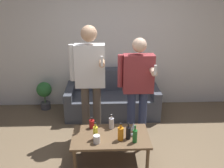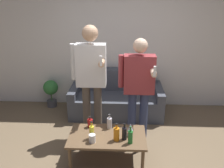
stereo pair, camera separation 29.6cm
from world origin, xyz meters
TOP-DOWN VIEW (x-y plane):
  - wall_back at (0.00, 2.09)m, footprint 8.00×0.06m
  - couch at (-0.11, 1.68)m, footprint 1.71×0.82m
  - coffee_table at (-0.19, 0.18)m, footprint 1.03×0.61m
  - bottle_orange at (-0.17, 0.38)m, footprint 0.07×0.07m
  - bottle_green at (-0.39, 0.11)m, footprint 0.06×0.06m
  - bottle_dark at (-0.06, 0.08)m, footprint 0.08×0.08m
  - bottle_yellow at (0.12, 0.02)m, footprint 0.06×0.06m
  - bottle_red at (-0.44, 0.40)m, footprint 0.08×0.08m
  - bottle_clear at (0.04, 0.10)m, footprint 0.06×0.06m
  - wine_glass_near at (0.12, 0.19)m, footprint 0.08×0.08m
  - cup_on_table at (-0.37, 0.02)m, footprint 0.09×0.09m
  - person_standing_left at (-0.47, 0.85)m, footprint 0.53×0.45m
  - person_standing_right at (0.25, 0.81)m, footprint 0.54×0.43m
  - potted_plant at (-1.44, 1.87)m, footprint 0.29×0.29m

SIDE VIEW (x-z plane):
  - couch at x=-0.11m, z-range -0.12..0.69m
  - potted_plant at x=-1.44m, z-range 0.07..0.63m
  - coffee_table at x=-0.19m, z-range 0.16..0.56m
  - cup_on_table at x=-0.37m, z-range 0.40..0.51m
  - bottle_red at x=-0.44m, z-range 0.39..0.55m
  - bottle_orange at x=-0.17m, z-range 0.38..0.60m
  - bottle_clear at x=0.04m, z-range 0.38..0.61m
  - bottle_yellow at x=0.12m, z-range 0.38..0.61m
  - bottle_green at x=-0.39m, z-range 0.38..0.62m
  - bottle_dark at x=-0.06m, z-range 0.38..0.62m
  - wine_glass_near at x=0.12m, z-range 0.44..0.62m
  - person_standing_right at x=0.25m, z-range 0.13..1.73m
  - person_standing_left at x=-0.47m, z-range 0.16..1.94m
  - wall_back at x=0.00m, z-range 0.00..2.70m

